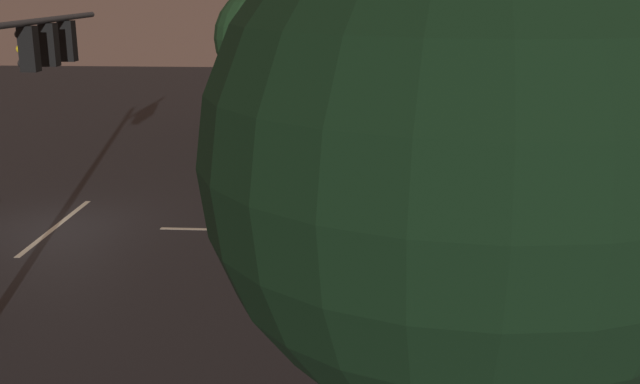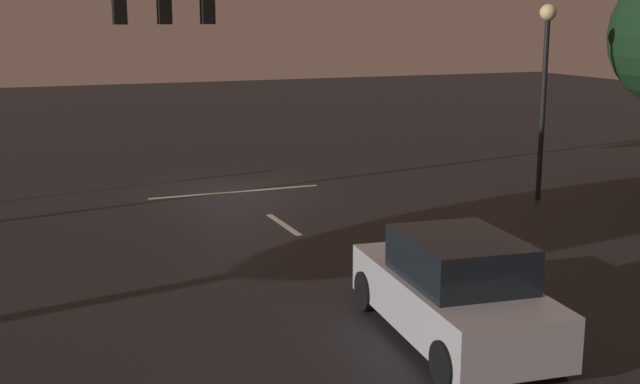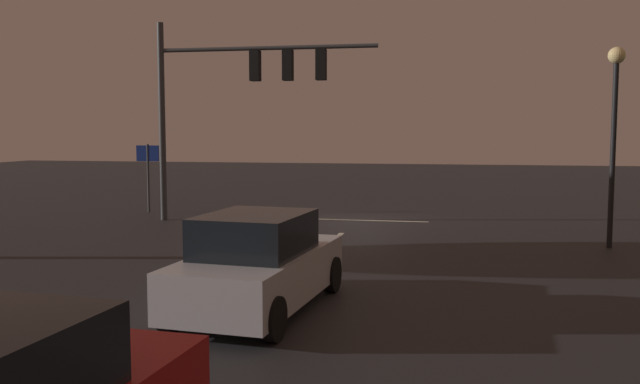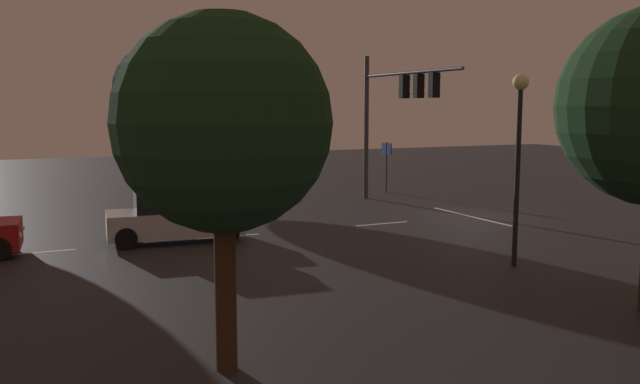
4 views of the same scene
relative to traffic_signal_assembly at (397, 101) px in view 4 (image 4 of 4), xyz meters
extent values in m
plane|color=#232326|center=(-3.85, -1.09, -4.64)|extent=(80.00, 80.00, 0.00)
cylinder|color=#383A3D|center=(2.70, 0.02, -1.27)|extent=(0.22, 0.22, 6.74)
cylinder|color=#383A3D|center=(-1.01, 0.02, 1.16)|extent=(7.42, 0.14, 0.14)
cube|color=black|center=(-0.64, 0.02, 0.59)|extent=(0.32, 0.36, 1.00)
sphere|color=black|center=(-0.64, -0.17, 0.91)|extent=(0.20, 0.20, 0.20)
sphere|color=yellow|center=(-0.64, -0.17, 0.59)|extent=(0.20, 0.20, 0.20)
sphere|color=black|center=(-0.64, -0.17, 0.27)|extent=(0.20, 0.20, 0.20)
cube|color=black|center=(-1.75, 0.02, 0.59)|extent=(0.32, 0.36, 1.00)
sphere|color=black|center=(-1.75, -0.17, 0.91)|extent=(0.20, 0.20, 0.20)
sphere|color=yellow|center=(-1.75, -0.17, 0.59)|extent=(0.20, 0.20, 0.20)
sphere|color=black|center=(-1.75, -0.17, 0.27)|extent=(0.20, 0.20, 0.20)
cube|color=black|center=(-2.87, 0.02, 0.59)|extent=(0.32, 0.36, 1.00)
sphere|color=black|center=(-2.87, -0.17, 0.91)|extent=(0.20, 0.20, 0.20)
sphere|color=yellow|center=(-2.87, -0.17, 0.59)|extent=(0.20, 0.20, 0.20)
sphere|color=black|center=(-2.87, -0.17, 0.27)|extent=(0.20, 0.20, 0.20)
cube|color=beige|center=(-3.85, 2.91, -4.64)|extent=(0.16, 2.20, 0.01)
cube|color=beige|center=(-3.85, 8.91, -4.64)|extent=(0.16, 2.20, 0.01)
cube|color=beige|center=(-3.85, 14.91, -4.64)|extent=(0.16, 2.20, 0.01)
cube|color=beige|center=(-3.85, -1.18, -4.64)|extent=(5.00, 0.16, 0.01)
cube|color=#B7B7BC|center=(-3.86, 10.71, -4.02)|extent=(2.22, 4.46, 0.80)
cube|color=black|center=(-3.84, 10.91, -3.28)|extent=(1.80, 2.25, 0.68)
cylinder|color=black|center=(-3.18, 9.03, -4.30)|extent=(0.29, 0.70, 0.68)
cylinder|color=black|center=(-4.85, 9.20, -4.30)|extent=(0.29, 0.70, 0.68)
cylinder|color=black|center=(-2.86, 12.22, -4.30)|extent=(0.29, 0.70, 0.68)
cylinder|color=black|center=(-4.53, 12.38, -4.30)|extent=(0.29, 0.70, 0.68)
sphere|color=#F9EFC6|center=(-3.42, 8.53, -3.97)|extent=(0.20, 0.20, 0.20)
sphere|color=#F9EFC6|center=(-4.71, 8.66, -3.97)|extent=(0.20, 0.20, 0.20)
cylinder|color=black|center=(-2.90, 15.80, -4.30)|extent=(0.27, 0.70, 0.68)
sphere|color=#F9EFC6|center=(-3.13, 15.29, -3.97)|extent=(0.20, 0.20, 0.20)
sphere|color=#F9EFC6|center=(-4.42, 15.40, -3.97)|extent=(0.20, 0.20, 0.20)
cylinder|color=black|center=(-11.23, 2.97, -2.22)|extent=(0.14, 0.14, 4.85)
sphere|color=#F9D88C|center=(-11.23, 2.97, 0.39)|extent=(0.44, 0.44, 0.44)
cylinder|color=#383A3D|center=(4.22, -2.02, -3.35)|extent=(0.09, 0.09, 2.59)
cube|color=navy|center=(4.22, -2.02, -2.41)|extent=(0.90, 0.06, 0.60)
cylinder|color=#382314|center=(-15.03, 12.38, -3.25)|extent=(0.36, 0.36, 2.79)
sphere|color=#163319|center=(-15.03, 12.38, -0.52)|extent=(3.55, 3.55, 3.55)
cylinder|color=#382314|center=(9.13, 8.40, -2.95)|extent=(0.36, 0.36, 3.38)
sphere|color=black|center=(9.13, 8.40, 0.53)|extent=(4.78, 4.78, 4.78)
camera|label=1|loc=(15.83, 7.52, 2.07)|focal=42.29mm
camera|label=2|loc=(2.64, 21.24, 0.31)|focal=46.55mm
camera|label=3|loc=(-7.06, 21.71, -1.55)|focal=37.72mm
camera|label=4|loc=(-25.46, 15.49, -0.27)|focal=37.67mm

